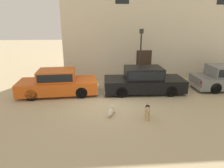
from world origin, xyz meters
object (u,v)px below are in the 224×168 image
at_px(parked_sedan_second, 144,80).
at_px(stray_dog_tan, 111,112).
at_px(street_lamp, 141,49).
at_px(parked_sedan_nearest, 58,82).
at_px(stray_dog_spotted, 148,109).

distance_m(parked_sedan_second, stray_dog_tan, 3.64).
distance_m(stray_dog_tan, street_lamp, 5.52).
distance_m(parked_sedan_nearest, stray_dog_tan, 4.08).
xyz_separation_m(parked_sedan_second, street_lamp, (0.12, 1.66, 1.58)).
distance_m(parked_sedan_nearest, street_lamp, 5.58).
xyz_separation_m(stray_dog_spotted, street_lamp, (0.74, 5.11, 1.85)).
relative_size(parked_sedan_second, stray_dog_spotted, 4.72).
bearing_deg(parked_sedan_nearest, stray_dog_spotted, -42.42).
bearing_deg(stray_dog_tan, parked_sedan_nearest, 62.39).
height_order(stray_dog_tan, street_lamp, street_lamp).
bearing_deg(street_lamp, stray_dog_spotted, -98.25).
relative_size(parked_sedan_nearest, stray_dog_spotted, 4.53).
bearing_deg(street_lamp, parked_sedan_nearest, -162.03).
bearing_deg(stray_dog_tan, stray_dog_spotted, -92.54).
distance_m(stray_dog_spotted, street_lamp, 5.49).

